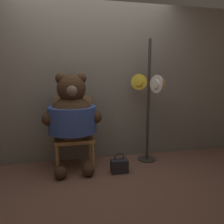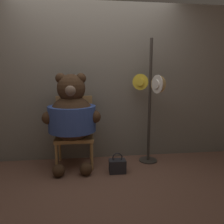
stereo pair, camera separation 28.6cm
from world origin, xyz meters
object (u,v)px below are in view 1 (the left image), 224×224
teddy_bear (72,116)px  handbag_on_ground (119,166)px  chair (74,130)px  hat_display_rack (149,103)px

teddy_bear → handbag_on_ground: 0.95m
chair → teddy_bear: bearing=-97.3°
chair → teddy_bear: teddy_bear is taller
chair → teddy_bear: 0.29m
hat_display_rack → handbag_on_ground: bearing=-149.8°
teddy_bear → hat_display_rack: (1.15, 0.05, 0.14)m
hat_display_rack → handbag_on_ground: 1.03m
teddy_bear → handbag_on_ground: size_ratio=4.77×
teddy_bear → handbag_on_ground: (0.61, -0.26, -0.68)m
teddy_bear → handbag_on_ground: bearing=-23.1°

